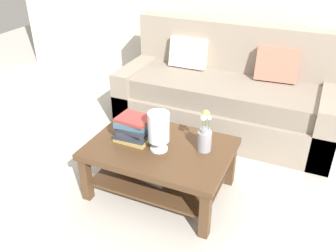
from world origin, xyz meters
TOP-DOWN VIEW (x-y plane):
  - ground_plane at (0.00, 0.00)m, footprint 10.00×10.00m
  - couch at (0.08, 0.85)m, footprint 2.19×0.90m
  - coffee_table at (-0.10, -0.42)m, footprint 1.10×0.76m
  - book_stack_main at (-0.33, -0.42)m, footprint 0.28×0.23m
  - glass_hurricane_vase at (-0.09, -0.47)m, footprint 0.16×0.16m
  - flower_pitcher at (0.23, -0.33)m, footprint 0.11×0.11m

SIDE VIEW (x-z plane):
  - ground_plane at x=0.00m, z-range 0.00..0.00m
  - coffee_table at x=-0.10m, z-range 0.10..0.54m
  - couch at x=0.08m, z-range -0.17..0.89m
  - book_stack_main at x=-0.33m, z-range 0.44..0.64m
  - flower_pitcher at x=0.23m, z-range 0.39..0.72m
  - glass_hurricane_vase at x=-0.09m, z-range 0.47..0.78m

